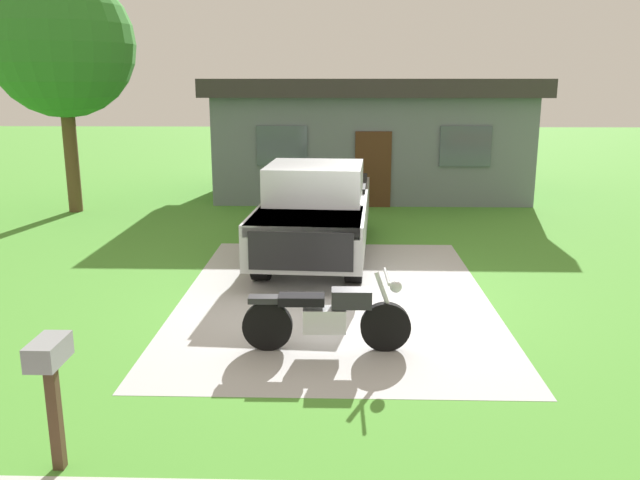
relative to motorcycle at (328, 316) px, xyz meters
The scene contains 7 objects.
ground_plane 2.23m from the motorcycle, 87.88° to the left, with size 80.00×80.00×0.00m, color #4D9632.
driveway_pad 2.23m from the motorcycle, 87.88° to the left, with size 4.99×7.08×0.01m, color #B4B4B4.
motorcycle is the anchor object (origin of this frame).
pickup_truck 4.95m from the motorcycle, 93.46° to the left, with size 2.34×5.73×1.90m.
mailbox 3.72m from the motorcycle, 130.96° to the right, with size 0.26×0.48×1.26m.
shade_tree 12.19m from the motorcycle, 127.23° to the left, with size 3.72×3.72×6.22m.
neighbor_house 12.70m from the motorcycle, 85.10° to the left, with size 9.60×5.60×3.50m.
Camera 1 is at (0.05, -10.25, 3.48)m, focal length 36.80 mm.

